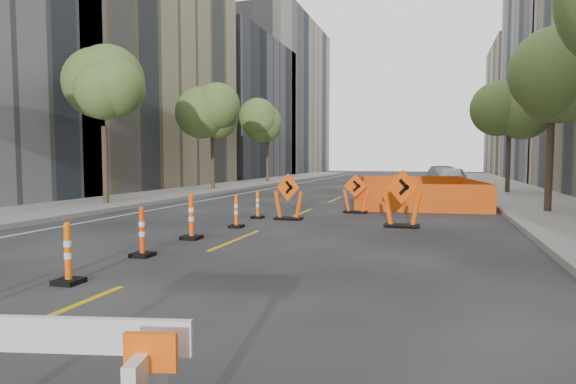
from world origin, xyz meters
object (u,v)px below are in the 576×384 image
(chevron_sign_left, at_px, (288,197))
(parked_car_far, at_px, (443,174))
(channelizer_5, at_px, (236,211))
(chevron_sign_right, at_px, (402,199))
(chevron_sign_center, at_px, (356,194))
(parked_car_near, at_px, (452,179))
(channelizer_2, at_px, (68,253))
(channelizer_4, at_px, (191,217))
(channelizer_3, at_px, (142,232))
(channelizer_6, at_px, (258,204))
(parked_car_mid, at_px, (443,176))

(chevron_sign_left, distance_m, parked_car_far, 27.38)
(channelizer_5, distance_m, chevron_sign_right, 4.81)
(chevron_sign_center, bearing_deg, parked_car_near, 53.48)
(channelizer_2, height_order, channelizer_4, channelizer_4)
(channelizer_3, bearing_deg, parked_car_near, 73.81)
(channelizer_6, xyz_separation_m, chevron_sign_right, (4.72, -0.68, 0.36))
(chevron_sign_left, height_order, parked_car_far, chevron_sign_left)
(channelizer_5, distance_m, chevron_sign_center, 5.43)
(chevron_sign_left, height_order, chevron_sign_right, chevron_sign_right)
(channelizer_6, bearing_deg, chevron_sign_left, 0.53)
(parked_car_near, distance_m, parked_car_far, 10.57)
(parked_car_mid, bearing_deg, parked_car_far, 75.28)
(channelizer_3, distance_m, parked_car_far, 34.02)
(channelizer_6, distance_m, parked_car_mid, 22.69)
(channelizer_3, height_order, parked_car_near, parked_car_near)
(channelizer_3, height_order, parked_car_mid, parked_car_mid)
(channelizer_2, distance_m, channelizer_6, 8.72)
(channelizer_3, relative_size, parked_car_mid, 0.24)
(channelizer_4, distance_m, chevron_sign_right, 6.06)
(chevron_sign_left, xyz_separation_m, chevron_sign_right, (3.65, -0.69, 0.08))
(channelizer_5, bearing_deg, channelizer_2, -90.67)
(chevron_sign_right, bearing_deg, parked_car_far, 110.73)
(channelizer_4, xyz_separation_m, chevron_sign_right, (4.81, 3.67, 0.27))
(chevron_sign_right, relative_size, parked_car_mid, 0.40)
(channelizer_6, bearing_deg, chevron_sign_right, -8.26)
(channelizer_4, bearing_deg, channelizer_6, 88.79)
(channelizer_3, distance_m, chevron_sign_right, 7.54)
(channelizer_5, bearing_deg, channelizer_4, -96.76)
(channelizer_2, height_order, parked_car_mid, parked_car_mid)
(channelizer_2, height_order, channelizer_5, channelizer_2)
(chevron_sign_left, height_order, parked_car_near, chevron_sign_left)
(channelizer_2, bearing_deg, channelizer_5, 89.33)
(channelizer_6, bearing_deg, parked_car_mid, 74.17)
(chevron_sign_left, xyz_separation_m, parked_car_mid, (5.12, 21.82, -0.06))
(parked_car_far, bearing_deg, channelizer_6, -106.34)
(chevron_sign_right, bearing_deg, channelizer_6, -164.46)
(channelizer_2, bearing_deg, chevron_sign_right, 60.04)
(channelizer_6, distance_m, parked_car_near, 17.63)
(parked_car_mid, bearing_deg, channelizer_4, -118.12)
(chevron_sign_right, height_order, parked_car_far, chevron_sign_right)
(channelizer_6, xyz_separation_m, parked_car_far, (6.20, 26.91, 0.22))
(chevron_sign_right, height_order, parked_car_near, chevron_sign_right)
(chevron_sign_right, bearing_deg, channelizer_2, -96.17)
(channelizer_5, distance_m, parked_car_near, 19.62)
(channelizer_6, height_order, chevron_sign_center, chevron_sign_center)
(channelizer_3, bearing_deg, chevron_sign_right, 50.98)
(channelizer_2, distance_m, parked_car_mid, 31.15)
(chevron_sign_right, relative_size, parked_car_far, 0.35)
(channelizer_4, xyz_separation_m, parked_car_far, (6.29, 31.27, 0.14))
(parked_car_near, xyz_separation_m, parked_car_far, (-0.42, 10.57, -0.05))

